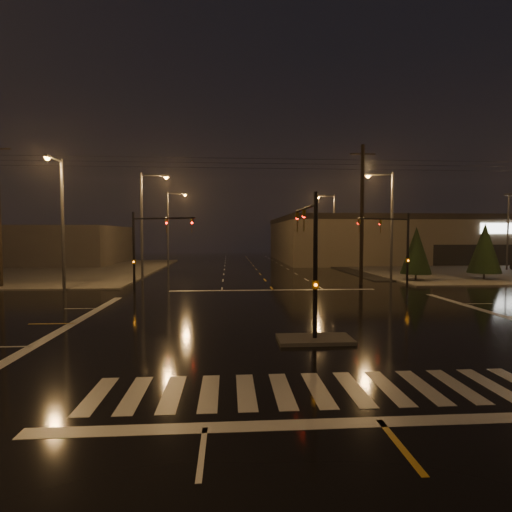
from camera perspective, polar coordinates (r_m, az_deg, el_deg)
name	(u,v)px	position (r m, az deg, el deg)	size (l,w,h in m)	color
ground	(298,320)	(20.46, 5.97, -9.10)	(140.00, 140.00, 0.00)	black
sidewalk_ne	(485,267)	(60.07, 29.93, -1.43)	(36.00, 36.00, 0.12)	#4D4A45
sidewalk_nw	(8,270)	(56.50, -31.96, -1.74)	(36.00, 36.00, 0.12)	#4D4A45
median_island	(315,339)	(16.62, 8.39, -11.70)	(3.00, 1.60, 0.15)	#4D4A45
crosswalk	(353,388)	(12.04, 13.74, -17.91)	(15.00, 2.60, 0.01)	beige
stop_bar_near	(381,422)	(10.30, 17.38, -21.69)	(16.00, 0.50, 0.01)	beige
stop_bar_far	(273,290)	(31.19, 2.48, -4.89)	(16.00, 0.50, 0.01)	beige
retail_building	(454,238)	(76.13, 26.42, 2.35)	(60.20, 28.30, 7.20)	brown
commercial_block	(17,245)	(69.31, -31.02, 1.34)	(30.00, 18.00, 5.60)	#403A38
signal_mast_median	(311,248)	(17.00, 7.82, 1.18)	(0.25, 4.59, 6.00)	black
signal_mast_ne	(397,242)	(32.54, 19.54, 1.96)	(4.84, 1.86, 6.00)	black
signal_mast_nw	(146,242)	(30.45, -15.39, 1.97)	(4.84, 1.86, 6.00)	black
streetlight_1	(145,219)	(38.52, -15.57, 5.15)	(2.77, 0.32, 10.00)	#38383A
streetlight_2	(170,224)	(54.28, -12.16, 4.54)	(2.77, 0.32, 10.00)	#38383A
streetlight_3	(389,219)	(38.62, 18.42, 5.10)	(2.77, 0.32, 10.00)	#38383A
streetlight_4	(332,224)	(57.62, 10.81, 4.46)	(2.77, 0.32, 10.00)	#38383A
streetlight_5	(61,215)	(33.37, -26.13, 5.30)	(0.32, 2.77, 10.00)	#38383A
utility_pole_1	(362,214)	(35.65, 14.90, 5.87)	(2.20, 0.32, 12.00)	black
conifer_0	(416,250)	(39.86, 21.91, 0.75)	(2.78, 2.78, 5.05)	black
conifer_1	(485,248)	(43.58, 29.87, 0.99)	(3.02, 3.02, 5.42)	black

